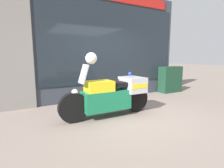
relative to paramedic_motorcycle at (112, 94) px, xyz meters
name	(u,v)px	position (x,y,z in m)	size (l,w,h in m)	color
ground_plane	(132,113)	(0.52, -0.10, -0.54)	(60.00, 60.00, 0.00)	gray
shop_building	(86,45)	(0.06, 1.90, 1.30)	(6.34, 0.55, 3.66)	#333842
window_display	(110,84)	(0.98, 1.93, -0.08)	(4.81, 0.30, 1.91)	slate
paramedic_motorcycle	(112,94)	(0.00, 0.00, 0.00)	(2.36, 0.66, 1.28)	black
utility_cabinet	(170,79)	(3.54, 1.45, -0.01)	(0.96, 0.43, 1.06)	#193D28
white_helmet	(91,58)	(-0.54, 0.00, 0.87)	(0.26, 0.26, 0.26)	white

